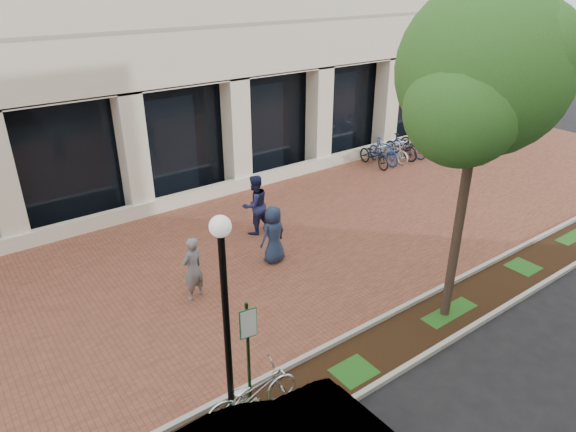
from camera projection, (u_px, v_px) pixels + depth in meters
ground at (267, 250)px, 15.53m from camera, size 120.00×120.00×0.00m
brick_plaza at (267, 250)px, 15.52m from camera, size 40.00×9.00×0.01m
planting_strip at (396, 341)px, 11.71m from camera, size 40.00×1.50×0.01m
curb_plaza_side at (373, 323)px, 12.23m from camera, size 40.00×0.12×0.12m
curb_street_side at (422, 358)px, 11.14m from camera, size 40.00×0.12×0.12m
parking_sign at (248, 342)px, 9.36m from camera, size 0.34×0.07×2.39m
lamppost at (226, 315)px, 8.64m from camera, size 0.36×0.36×4.26m
street_tree at (482, 81)px, 10.27m from camera, size 4.18×3.48×7.63m
locked_bicycle at (252, 394)px, 9.59m from camera, size 1.96×0.80×1.01m
pedestrian_left at (193, 269)px, 12.93m from camera, size 0.73×0.59×1.73m
pedestrian_mid at (255, 205)px, 16.18m from camera, size 1.02×0.83×1.96m
pedestrian_right at (274, 235)px, 14.61m from camera, size 0.92×0.67×1.72m
bollard at (378, 149)px, 22.66m from camera, size 0.12×0.12×1.04m
bike_rack_cluster at (396, 149)px, 22.73m from camera, size 3.58×1.96×1.11m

